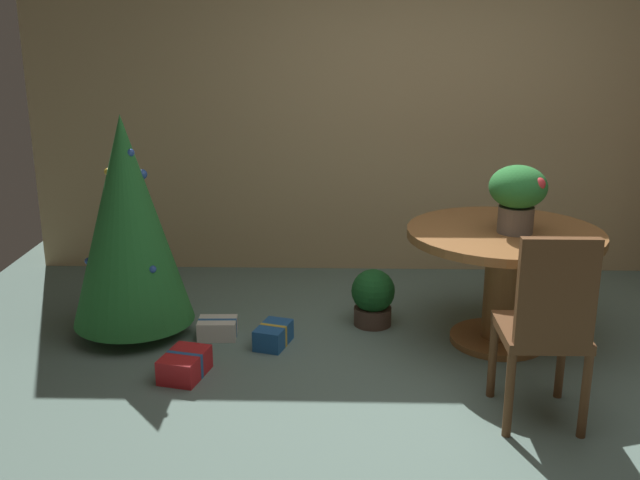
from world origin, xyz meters
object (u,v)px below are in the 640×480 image
(flower_vase, at_px, (518,193))
(potted_plant, at_px, (373,297))
(round_dining_table, at_px, (503,260))
(wooden_chair_near, at_px, (547,323))
(gift_box_red, at_px, (185,365))
(gift_box_blue, at_px, (273,335))
(gift_box_cream, at_px, (218,328))
(holiday_tree, at_px, (128,221))

(flower_vase, relative_size, potted_plant, 1.06)
(round_dining_table, xyz_separation_m, wooden_chair_near, (0.00, -0.98, 0.01))
(round_dining_table, height_order, gift_box_red, round_dining_table)
(wooden_chair_near, relative_size, gift_box_blue, 3.24)
(wooden_chair_near, distance_m, gift_box_cream, 2.08)
(holiday_tree, relative_size, potted_plant, 3.71)
(wooden_chair_near, bearing_deg, potted_plant, 121.76)
(flower_vase, relative_size, gift_box_red, 1.17)
(flower_vase, bearing_deg, gift_box_red, -166.48)
(round_dining_table, bearing_deg, wooden_chair_near, -90.00)
(round_dining_table, relative_size, holiday_tree, 0.84)
(round_dining_table, relative_size, gift_box_blue, 3.80)
(holiday_tree, height_order, potted_plant, holiday_tree)
(wooden_chair_near, relative_size, gift_box_cream, 4.06)
(round_dining_table, relative_size, flower_vase, 2.91)
(round_dining_table, xyz_separation_m, gift_box_blue, (-1.39, -0.08, -0.47))
(wooden_chair_near, height_order, gift_box_cream, wooden_chair_near)
(holiday_tree, xyz_separation_m, gift_box_blue, (0.90, -0.16, -0.68))
(flower_vase, relative_size, gift_box_blue, 1.30)
(holiday_tree, distance_m, gift_box_red, 1.00)
(wooden_chair_near, distance_m, potted_plant, 1.50)
(gift_box_cream, distance_m, gift_box_blue, 0.38)
(gift_box_blue, relative_size, gift_box_red, 0.89)
(holiday_tree, distance_m, gift_box_blue, 1.14)
(gift_box_blue, bearing_deg, holiday_tree, 170.01)
(round_dining_table, distance_m, wooden_chair_near, 0.98)
(gift_box_red, xyz_separation_m, potted_plant, (1.09, 0.77, 0.12))
(potted_plant, bearing_deg, holiday_tree, -173.17)
(round_dining_table, distance_m, gift_box_blue, 1.47)
(flower_vase, distance_m, potted_plant, 1.16)
(gift_box_blue, xyz_separation_m, potted_plant, (0.63, 0.34, 0.13))
(holiday_tree, bearing_deg, gift_box_blue, -9.99)
(flower_vase, xyz_separation_m, wooden_chair_near, (-0.04, -0.92, -0.42))
(gift_box_red, bearing_deg, holiday_tree, 126.54)
(round_dining_table, distance_m, gift_box_cream, 1.82)
(round_dining_table, relative_size, wooden_chair_near, 1.17)
(gift_box_red, bearing_deg, wooden_chair_near, -14.12)
(wooden_chair_near, distance_m, gift_box_blue, 1.72)
(potted_plant, bearing_deg, gift_box_cream, -166.64)
(gift_box_blue, distance_m, potted_plant, 0.72)
(gift_box_blue, bearing_deg, wooden_chair_near, -32.80)
(wooden_chair_near, xyz_separation_m, holiday_tree, (-2.29, 1.06, 0.20))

